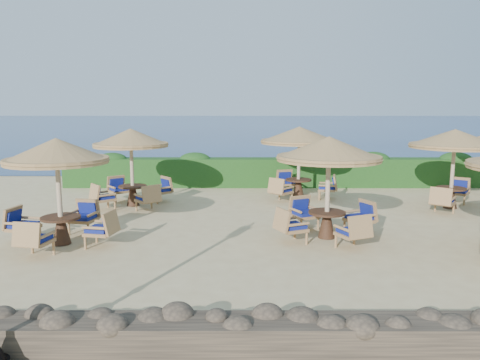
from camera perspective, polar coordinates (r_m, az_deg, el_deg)
ground at (r=12.96m, az=7.08°, el=-6.31°), size 120.00×120.00×0.00m
sea at (r=82.48m, az=1.20°, el=6.81°), size 160.00×160.00×0.00m
hedge at (r=19.86m, az=4.62°, el=0.92°), size 18.00×0.90×1.20m
stone_wall at (r=7.16m, az=13.37°, el=-17.89°), size 15.00×0.65×0.44m
cafe_set_0 at (r=12.24m, az=-21.31°, el=0.52°), size 2.88×2.88×2.65m
cafe_set_1 at (r=12.15m, az=10.71°, el=1.20°), size 2.84×2.84×2.65m
cafe_set_3 at (r=16.26m, az=-13.10°, el=2.96°), size 2.61×2.61×2.65m
cafe_set_4 at (r=17.35m, az=7.22°, el=4.09°), size 2.87×2.87×2.65m
cafe_set_5 at (r=16.96m, az=24.66°, el=3.57°), size 2.92×2.92×2.65m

